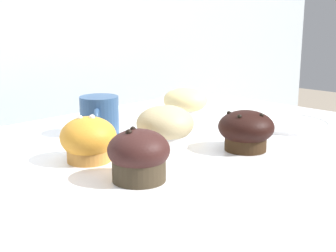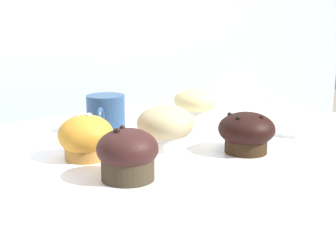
{
  "view_description": "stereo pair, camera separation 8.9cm",
  "coord_description": "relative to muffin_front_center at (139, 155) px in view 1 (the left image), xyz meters",
  "views": [
    {
      "loc": [
        -0.67,
        -0.68,
        1.15
      ],
      "look_at": [
        -0.05,
        -0.08,
        0.94
      ],
      "focal_mm": 50.0,
      "sensor_mm": 36.0,
      "label": 1
    },
    {
      "loc": [
        -0.61,
        -0.74,
        1.15
      ],
      "look_at": [
        -0.05,
        -0.08,
        0.94
      ],
      "focal_mm": 50.0,
      "sensor_mm": 36.0,
      "label": 2
    }
  ],
  "objects": [
    {
      "name": "coffee_cup",
      "position": [
        0.13,
        0.27,
        0.0
      ],
      "size": [
        0.1,
        0.11,
        0.08
      ],
      "color": "navy",
      "rests_on": "display_counter"
    },
    {
      "name": "muffin_back_right",
      "position": [
        0.16,
        0.1,
        0.0
      ],
      "size": [
        0.11,
        0.11,
        0.08
      ],
      "color": "silver",
      "rests_on": "display_counter"
    },
    {
      "name": "muffin_back_left",
      "position": [
        0.37,
        0.24,
        0.0
      ],
      "size": [
        0.11,
        0.11,
        0.08
      ],
      "color": "white",
      "rests_on": "display_counter"
    },
    {
      "name": "muffin_front_center",
      "position": [
        0.0,
        0.0,
        0.0
      ],
      "size": [
        0.1,
        0.1,
        0.09
      ],
      "color": "#3B2F1F",
      "rests_on": "display_counter"
    },
    {
      "name": "muffin_front_left",
      "position": [
        0.25,
        -0.02,
        -0.0
      ],
      "size": [
        0.11,
        0.11,
        0.08
      ],
      "color": "#322111",
      "rests_on": "display_counter"
    },
    {
      "name": "muffin_front_right",
      "position": [
        0.0,
        0.14,
        -0.0
      ],
      "size": [
        0.1,
        0.1,
        0.08
      ],
      "color": "#C48339",
      "rests_on": "display_counter"
    },
    {
      "name": "wall_back",
      "position": [
        0.21,
        0.77,
        -0.04
      ],
      "size": [
        3.2,
        0.1,
        1.8
      ],
      "primitive_type": "cube",
      "color": "#A8B2B7",
      "rests_on": "ground"
    },
    {
      "name": "serving_plate",
      "position": [
        0.49,
        0.03,
        -0.04
      ],
      "size": [
        0.2,
        0.2,
        0.01
      ],
      "color": "white",
      "rests_on": "display_counter"
    }
  ]
}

